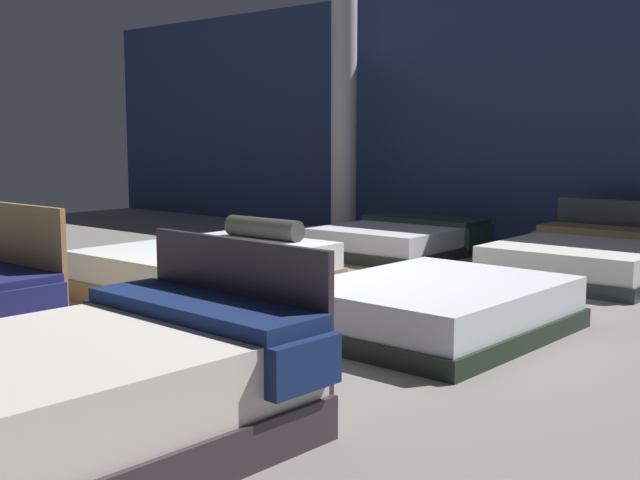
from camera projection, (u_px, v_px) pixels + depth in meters
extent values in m
cube|color=gray|center=(299.00, 313.00, 6.53)|extent=(18.00, 18.00, 0.02)
cube|color=navy|center=(557.00, 112.00, 9.97)|extent=(18.00, 0.06, 3.50)
cube|color=#997648|center=(15.00, 267.00, 5.90)|extent=(1.35, 0.05, 0.95)
cube|color=navy|center=(30.00, 304.00, 5.24)|extent=(0.06, 0.53, 0.23)
cube|color=#33282F|center=(77.00, 434.00, 3.57)|extent=(1.52, 1.98, 0.22)
cube|color=silver|center=(75.00, 377.00, 3.54)|extent=(1.46, 1.92, 0.32)
cube|color=#33282F|center=(237.00, 323.00, 4.23)|extent=(1.36, 0.09, 0.91)
cube|color=navy|center=(201.00, 308.00, 4.04)|extent=(1.44, 0.48, 0.08)
cube|color=navy|center=(121.00, 316.00, 4.55)|extent=(0.09, 0.43, 0.23)
cube|color=navy|center=(304.00, 366.00, 3.57)|extent=(0.09, 0.43, 0.23)
cube|color=#977451|center=(209.00, 282.00, 7.40)|extent=(1.68, 2.14, 0.18)
cube|color=silver|center=(209.00, 260.00, 7.37)|extent=(1.62, 2.08, 0.25)
cylinder|color=#35362F|center=(264.00, 228.00, 7.90)|extent=(0.92, 0.22, 0.21)
cube|color=black|center=(435.00, 324.00, 5.83)|extent=(1.58, 1.95, 0.14)
cube|color=silver|center=(436.00, 298.00, 5.81)|extent=(1.52, 1.89, 0.25)
cube|color=black|center=(399.00, 250.00, 9.66)|extent=(1.60, 1.96, 0.13)
cube|color=silver|center=(399.00, 235.00, 9.64)|extent=(1.54, 1.90, 0.23)
cube|color=#223832|center=(425.00, 219.00, 10.09)|extent=(1.54, 0.68, 0.06)
cube|color=#223832|center=(375.00, 228.00, 10.59)|extent=(0.08, 0.64, 0.27)
cube|color=#223832|center=(479.00, 237.00, 9.63)|extent=(0.08, 0.64, 0.27)
cube|color=#283035|center=(587.00, 271.00, 8.10)|extent=(1.66, 2.10, 0.14)
cube|color=white|center=(588.00, 254.00, 8.08)|extent=(1.60, 2.04, 0.23)
cube|color=#283035|center=(623.00, 233.00, 8.85)|extent=(1.52, 0.07, 0.73)
cube|color=olive|center=(615.00, 232.00, 8.64)|extent=(1.60, 0.53, 0.08)
cube|color=olive|center=(543.00, 238.00, 9.17)|extent=(0.09, 0.49, 0.19)
cylinder|color=silver|center=(344.00, 114.00, 11.11)|extent=(0.36, 0.36, 3.50)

